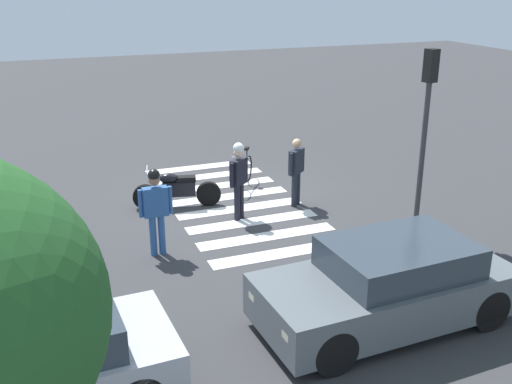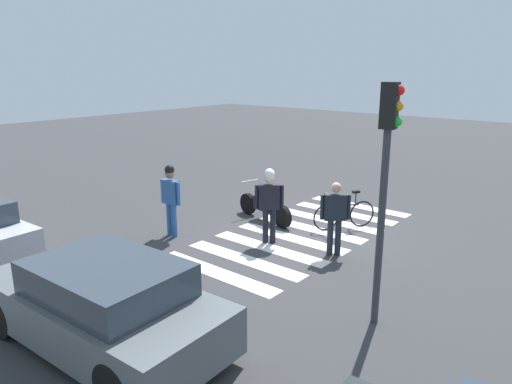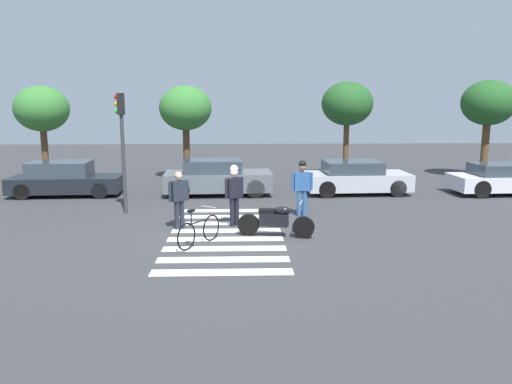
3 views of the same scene
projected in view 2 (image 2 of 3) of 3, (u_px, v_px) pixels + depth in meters
name	position (u px, v px, depth m)	size (l,w,h in m)	color
ground_plane	(301.00, 233.00, 12.39)	(60.00, 60.00, 0.00)	#38383A
police_motorcycle	(265.00, 205.00, 13.30)	(2.14, 0.78, 1.02)	black
leaning_bicycle	(344.00, 214.00, 12.64)	(1.01, 1.51, 1.02)	black
officer_on_foot	(335.00, 214.00, 10.74)	(0.55, 0.47, 1.71)	#1E232D
officer_by_motorcycle	(269.00, 200.00, 11.46)	(0.55, 0.48, 1.86)	black
pedestrian_bystander	(171.00, 195.00, 11.93)	(0.69, 0.24, 1.85)	#2D5999
crosswalk_stripes	(301.00, 233.00, 12.39)	(3.18, 6.75, 0.01)	silver
car_grey_coupe	(102.00, 304.00, 7.29)	(4.33, 2.06, 1.42)	black
traffic_light_pole	(386.00, 167.00, 7.43)	(0.35, 0.28, 3.99)	#38383D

